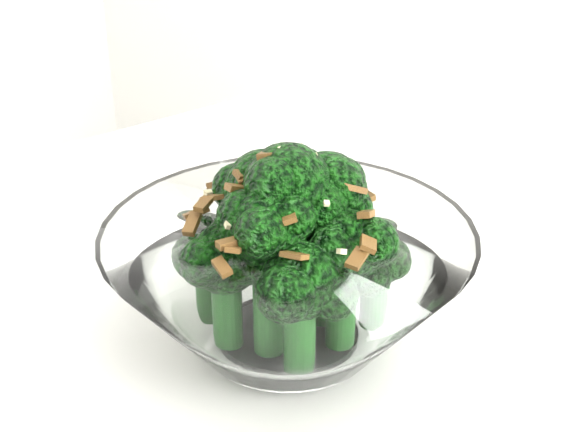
% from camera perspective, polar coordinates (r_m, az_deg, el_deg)
% --- Properties ---
extents(broccoli_dish, '(0.25, 0.25, 0.15)m').
position_cam_1_polar(broccoli_dish, '(0.54, 0.05, -4.14)').
color(broccoli_dish, white).
rests_on(broccoli_dish, table).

